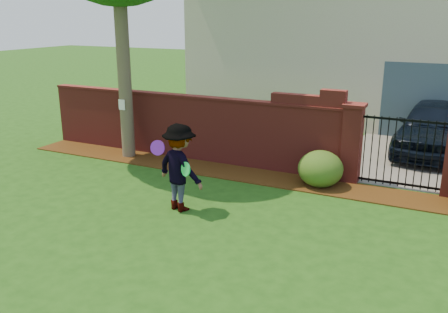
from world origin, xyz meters
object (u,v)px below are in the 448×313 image
at_px(car, 432,129).
at_px(man, 178,168).
at_px(frisbee_purple, 158,148).
at_px(frisbee_green, 186,169).

relative_size(car, man, 2.46).
relative_size(man, frisbee_purple, 5.94).
bearing_deg(frisbee_purple, man, 28.26).
bearing_deg(car, frisbee_purple, -120.16).
bearing_deg(frisbee_green, man, 144.09).
distance_m(frisbee_purple, frisbee_green, 0.73).
bearing_deg(frisbee_green, frisbee_purple, 177.22).
relative_size(car, frisbee_purple, 14.60).
xyz_separation_m(man, frisbee_purple, (-0.35, -0.19, 0.42)).
relative_size(car, frisbee_green, 15.46).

